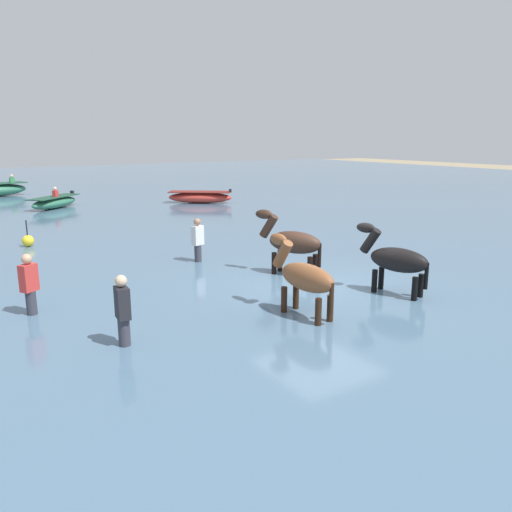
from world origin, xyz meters
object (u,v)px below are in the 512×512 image
(horse_flank_black, at_px, (395,262))
(horse_trailing_chestnut, at_px, (304,279))
(boat_near_port, at_px, (200,197))
(person_onlooker_right, at_px, (123,319))
(horse_lead_dark_bay, at_px, (292,244))
(person_wading_mid, at_px, (30,292))
(person_spectator_far, at_px, (198,245))
(channel_buoy, at_px, (28,241))
(boat_far_inshore, at_px, (54,202))

(horse_flank_black, bearing_deg, horse_trailing_chestnut, -179.84)
(boat_near_port, relative_size, person_onlooker_right, 2.04)
(horse_lead_dark_bay, distance_m, boat_near_port, 14.89)
(horse_flank_black, relative_size, person_wading_mid, 1.18)
(horse_lead_dark_bay, height_order, horse_trailing_chestnut, horse_lead_dark_bay)
(boat_near_port, xyz_separation_m, person_spectator_far, (-5.96, -11.61, 0.17))
(boat_near_port, bearing_deg, horse_trailing_chestnut, -110.40)
(boat_near_port, relative_size, channel_buoy, 3.89)
(boat_far_inshore, bearing_deg, horse_lead_dark_bay, -81.76)
(person_wading_mid, bearing_deg, person_onlooker_right, -67.59)
(boat_far_inshore, relative_size, person_wading_mid, 1.83)
(person_spectator_far, bearing_deg, channel_buoy, 127.52)
(person_onlooker_right, bearing_deg, horse_flank_black, -4.63)
(person_wading_mid, relative_size, channel_buoy, 1.91)
(boat_far_inshore, relative_size, person_onlooker_right, 1.83)
(boat_far_inshore, distance_m, channel_buoy, 9.35)
(person_spectator_far, xyz_separation_m, channel_buoy, (-3.67, 4.78, -0.28))
(horse_flank_black, bearing_deg, boat_near_port, 77.69)
(horse_flank_black, distance_m, boat_far_inshore, 19.13)
(person_onlooker_right, xyz_separation_m, channel_buoy, (0.04, 9.40, -0.28))
(boat_near_port, relative_size, person_wading_mid, 2.04)
(horse_flank_black, distance_m, person_spectator_far, 5.62)
(horse_trailing_chestnut, bearing_deg, channel_buoy, 109.03)
(horse_trailing_chestnut, xyz_separation_m, boat_far_inshore, (-0.72, 18.85, -0.45))
(horse_lead_dark_bay, xyz_separation_m, person_spectator_far, (-1.38, 2.55, -0.32))
(horse_lead_dark_bay, xyz_separation_m, person_wading_mid, (-6.12, 0.43, -0.32))
(person_wading_mid, relative_size, person_spectator_far, 1.00)
(horse_trailing_chestnut, bearing_deg, boat_near_port, 69.60)
(person_wading_mid, xyz_separation_m, channel_buoy, (1.07, 6.90, -0.28))
(person_onlooker_right, bearing_deg, channel_buoy, 89.77)
(horse_flank_black, xyz_separation_m, boat_far_inshore, (-3.29, 18.84, -0.45))
(boat_near_port, distance_m, person_onlooker_right, 18.90)
(horse_lead_dark_bay, relative_size, boat_far_inshore, 0.68)
(horse_trailing_chestnut, distance_m, person_spectator_far, 5.13)
(person_spectator_far, bearing_deg, boat_near_port, 62.82)
(boat_far_inshore, xyz_separation_m, person_onlooker_right, (-2.73, -18.36, 0.18))
(person_wading_mid, bearing_deg, channel_buoy, 81.19)
(boat_near_port, xyz_separation_m, boat_far_inshore, (-6.94, 2.12, -0.01))
(person_spectator_far, bearing_deg, boat_far_inshore, 94.07)
(boat_near_port, xyz_separation_m, person_onlooker_right, (-9.67, -16.24, 0.17))
(horse_flank_black, relative_size, person_spectator_far, 1.18)
(boat_far_inshore, height_order, channel_buoy, boat_far_inshore)
(boat_near_port, distance_m, person_spectator_far, 13.06)
(horse_lead_dark_bay, bearing_deg, person_spectator_far, 118.45)
(horse_trailing_chestnut, relative_size, person_onlooker_right, 1.18)
(person_wading_mid, bearing_deg, horse_trailing_chestnut, -33.76)
(person_onlooker_right, xyz_separation_m, person_spectator_far, (3.71, 4.62, 0.00))
(channel_buoy, bearing_deg, horse_trailing_chestnut, -70.97)
(boat_near_port, height_order, person_spectator_far, person_spectator_far)
(boat_far_inshore, bearing_deg, channel_buoy, -106.75)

